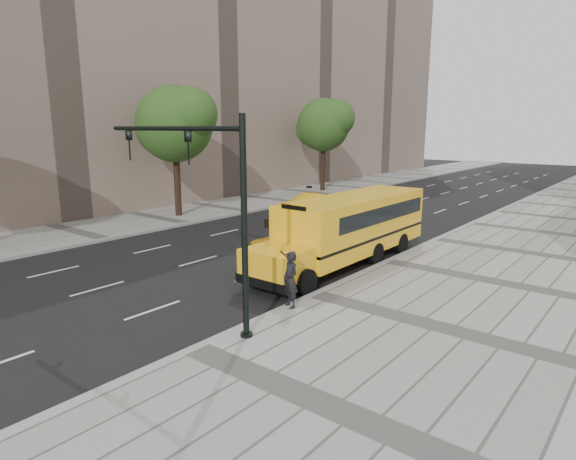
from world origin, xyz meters
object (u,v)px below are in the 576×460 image
Objects in this scene: tree_b at (175,123)px; traffic_signal at (209,196)px; taxi_far at (309,206)px; pedestrian at (290,280)px; school_bus at (351,224)px; tree_c at (324,124)px; taxi_near at (298,239)px.

tree_b is 1.37× the size of traffic_signal.
taxi_far is at bearing 38.14° from tree_b.
traffic_signal is at bearing -87.87° from pedestrian.
school_bus is at bearing 126.76° from pedestrian.
pedestrian is (16.56, -25.72, -5.19)m from tree_c.
tree_b is 1.77× the size of taxi_far.
tree_c reaches higher than pedestrian.
taxi_near is 0.96× the size of taxi_far.
pedestrian is at bearing 69.71° from traffic_signal.
taxi_far is 19.04m from traffic_signal.
tree_c reaches higher than taxi_near.
tree_c is at bearing 136.48° from taxi_far.
school_bus is 1.81× the size of traffic_signal.
school_bus is 2.34× the size of taxi_far.
tree_b reaches higher than taxi_far.
pedestrian is (1.65, -6.45, -0.66)m from school_bus.
taxi_near is at bearing -13.02° from tree_b.
tree_c is 4.56× the size of pedestrian.
tree_b is 13.86m from taxi_near.
taxi_far is (-5.47, 8.31, 0.01)m from taxi_near.
tree_b reaches higher than traffic_signal.
traffic_signal reaches higher than school_bus.
school_bus is (14.91, -19.27, -4.52)m from tree_c.
school_bus reaches higher than pedestrian.
taxi_far is at bearing 117.51° from traffic_signal.
traffic_signal is (15.60, -11.19, -2.20)m from tree_b.
taxi_near is 2.49× the size of pedestrian.
taxi_near is at bearing -58.18° from tree_c.
taxi_far is (6.93, 5.44, -5.48)m from tree_b.
tree_b is at bearing 174.98° from pedestrian.
school_bus reaches higher than taxi_far.
taxi_far is 17.02m from pedestrian.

